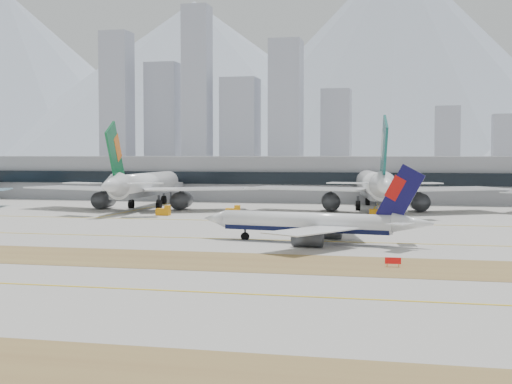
% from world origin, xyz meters
% --- Properties ---
extents(ground, '(3000.00, 3000.00, 0.00)m').
position_xyz_m(ground, '(0.00, 0.00, 0.00)').
color(ground, '#9B9791').
rests_on(ground, ground).
extents(apron_markings, '(360.00, 122.22, 0.06)m').
position_xyz_m(apron_markings, '(0.00, -53.95, 0.02)').
color(apron_markings, brown).
rests_on(apron_markings, ground).
extents(taxiing_airliner, '(42.13, 36.28, 14.19)m').
position_xyz_m(taxiing_airliner, '(22.49, -7.39, 3.42)').
color(taxiing_airliner, white).
rests_on(taxiing_airliner, ground).
extents(widebody_eva, '(68.21, 66.89, 24.37)m').
position_xyz_m(widebody_eva, '(-36.51, 61.14, 6.48)').
color(widebody_eva, white).
rests_on(widebody_eva, ground).
extents(widebody_cathay, '(70.71, 69.83, 25.47)m').
position_xyz_m(widebody_cathay, '(28.70, 68.16, 6.77)').
color(widebody_cathay, white).
rests_on(widebody_cathay, ground).
extents(terminal, '(280.00, 43.10, 15.00)m').
position_xyz_m(terminal, '(0.00, 114.84, 7.50)').
color(terminal, gray).
rests_on(terminal, ground).
extents(hold_sign_right, '(2.20, 0.15, 1.35)m').
position_xyz_m(hold_sign_right, '(36.88, -32.00, 0.88)').
color(hold_sign_right, red).
rests_on(hold_sign_right, ground).
extents(gse_c, '(3.55, 2.00, 2.60)m').
position_xyz_m(gse_c, '(30.51, 49.92, 1.05)').
color(gse_c, orange).
rests_on(gse_c, ground).
extents(gse_extra, '(3.55, 2.00, 2.60)m').
position_xyz_m(gse_extra, '(-5.67, 44.93, 1.05)').
color(gse_extra, orange).
rests_on(gse_extra, ground).
extents(gse_b, '(3.55, 2.00, 2.60)m').
position_xyz_m(gse_b, '(-23.00, 40.68, 1.05)').
color(gse_b, orange).
rests_on(gse_b, ground).
extents(city_skyline, '(342.00, 49.80, 140.00)m').
position_xyz_m(city_skyline, '(-106.76, 453.42, 49.80)').
color(city_skyline, '#989CAD').
rests_on(city_skyline, ground).
extents(mountain_ridge, '(2830.00, 1120.00, 470.00)m').
position_xyz_m(mountain_ridge, '(33.00, 1404.14, 181.85)').
color(mountain_ridge, '#9EA8B7').
rests_on(mountain_ridge, ground).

